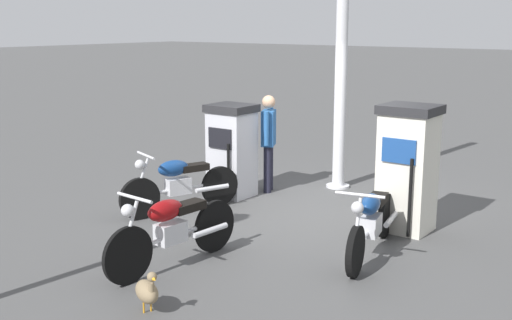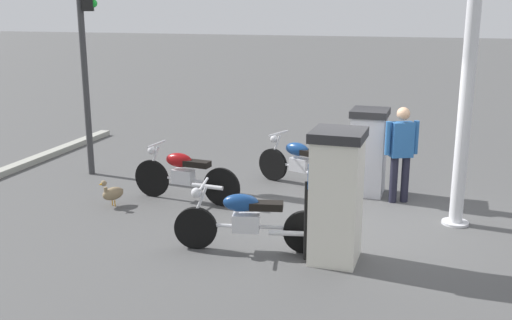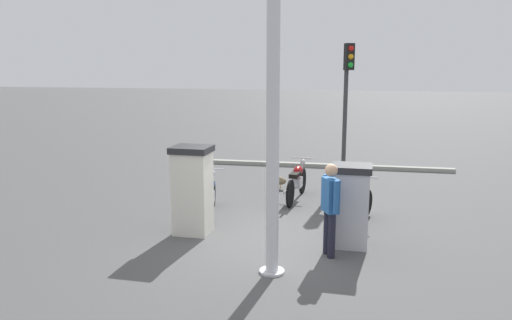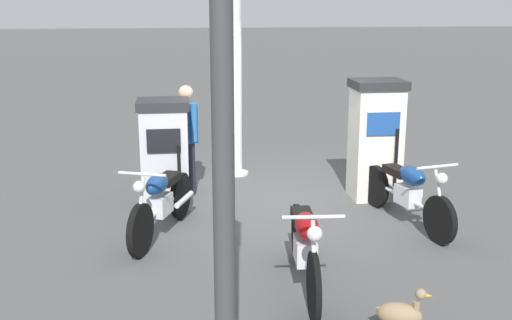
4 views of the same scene
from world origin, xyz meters
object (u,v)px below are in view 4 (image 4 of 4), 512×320
(wandering_duck, at_px, (401,313))
(motorcycle_extra, at_px, (305,244))
(motorcycle_far_pump, at_px, (407,191))
(canopy_support_pole, at_px, (235,33))
(attendant_person, at_px, (187,132))
(fuel_pump_near, at_px, (165,153))
(roadside_traffic_light, at_px, (214,37))
(fuel_pump_far, at_px, (376,139))
(motorcycle_near_pump, at_px, (161,201))

(wandering_duck, bearing_deg, motorcycle_extra, -148.40)
(motorcycle_far_pump, height_order, canopy_support_pole, canopy_support_pole)
(attendant_person, bearing_deg, motorcycle_far_pump, 57.59)
(fuel_pump_near, height_order, roadside_traffic_light, roadside_traffic_light)
(fuel_pump_near, distance_m, roadside_traffic_light, 5.58)
(attendant_person, xyz_separation_m, canopy_support_pole, (-0.92, 0.82, 1.39))
(fuel_pump_far, xyz_separation_m, motorcycle_extra, (2.87, -1.61, -0.39))
(motorcycle_far_pump, distance_m, canopy_support_pole, 3.79)
(motorcycle_extra, bearing_deg, fuel_pump_far, 150.70)
(motorcycle_near_pump, relative_size, roadside_traffic_light, 0.48)
(fuel_pump_far, distance_m, canopy_support_pole, 2.79)
(fuel_pump_far, bearing_deg, roadside_traffic_light, -26.49)
(attendant_person, relative_size, canopy_support_pole, 0.34)
(motorcycle_extra, bearing_deg, canopy_support_pole, -176.60)
(motorcycle_near_pump, distance_m, motorcycle_far_pump, 3.11)
(motorcycle_extra, height_order, attendant_person, attendant_person)
(fuel_pump_near, relative_size, wandering_duck, 3.16)
(motorcycle_far_pump, relative_size, attendant_person, 1.26)
(fuel_pump_near, xyz_separation_m, canopy_support_pole, (-1.50, 1.14, 1.55))
(motorcycle_far_pump, bearing_deg, fuel_pump_near, -110.84)
(wandering_duck, height_order, roadside_traffic_light, roadside_traffic_light)
(motorcycle_near_pump, distance_m, wandering_duck, 3.37)
(motorcycle_extra, bearing_deg, wandering_duck, 31.60)
(fuel_pump_near, relative_size, fuel_pump_far, 0.87)
(motorcycle_extra, xyz_separation_m, attendant_person, (-3.45, -1.07, 0.44))
(motorcycle_extra, distance_m, roadside_traffic_light, 3.35)
(fuel_pump_near, xyz_separation_m, motorcycle_far_pump, (1.17, 3.07, -0.32))
(motorcycle_far_pump, height_order, wandering_duck, motorcycle_far_pump)
(motorcycle_near_pump, xyz_separation_m, wandering_duck, (2.67, 2.05, -0.22))
(fuel_pump_near, relative_size, attendant_person, 0.93)
(attendant_person, bearing_deg, canopy_support_pole, 138.45)
(motorcycle_near_pump, height_order, motorcycle_far_pump, motorcycle_near_pump)
(roadside_traffic_light, height_order, canopy_support_pole, canopy_support_pole)
(motorcycle_near_pump, bearing_deg, motorcycle_extra, 40.77)
(motorcycle_extra, bearing_deg, roadside_traffic_light, -22.91)
(wandering_duck, xyz_separation_m, roadside_traffic_light, (1.38, -1.63, 2.39))
(fuel_pump_far, xyz_separation_m, attendant_person, (-0.58, -2.68, 0.05))
(motorcycle_far_pump, relative_size, canopy_support_pole, 0.42)
(fuel_pump_far, xyz_separation_m, motorcycle_near_pump, (1.21, -3.04, -0.42))
(motorcycle_near_pump, xyz_separation_m, attendant_person, (-1.78, 0.36, 0.47))
(motorcycle_near_pump, bearing_deg, attendant_person, 168.65)
(fuel_pump_far, height_order, attendant_person, fuel_pump_far)
(fuel_pump_near, relative_size, motorcycle_near_pump, 0.81)
(fuel_pump_far, bearing_deg, motorcycle_near_pump, -68.36)
(roadside_traffic_light, bearing_deg, wandering_duck, 130.29)
(fuel_pump_far, bearing_deg, wandering_duck, -14.35)
(fuel_pump_near, bearing_deg, motorcycle_extra, 25.93)
(wandering_duck, bearing_deg, motorcycle_near_pump, -142.44)
(motorcycle_near_pump, distance_m, attendant_person, 1.88)
(motorcycle_extra, distance_m, attendant_person, 3.64)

